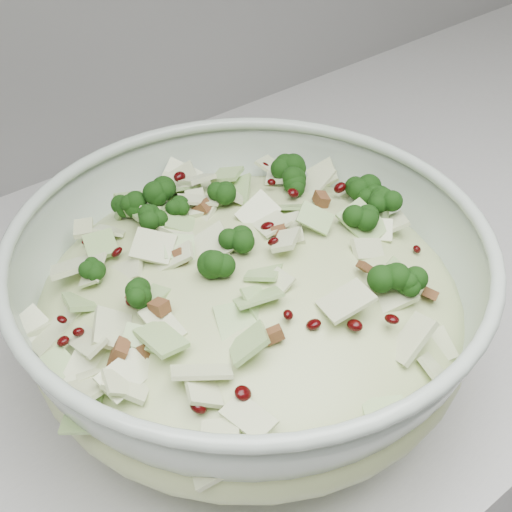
{
  "coord_description": "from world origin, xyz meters",
  "views": [
    {
      "loc": [
        -0.77,
        1.29,
        1.35
      ],
      "look_at": [
        -0.51,
        1.62,
        1.0
      ],
      "focal_mm": 50.0,
      "sensor_mm": 36.0,
      "label": 1
    }
  ],
  "objects": [
    {
      "name": "salad",
      "position": [
        -0.53,
        1.6,
        1.0
      ],
      "size": [
        0.36,
        0.36,
        0.14
      ],
      "rotation": [
        0.0,
        0.0,
        0.11
      ],
      "color": "#C0C889",
      "rests_on": "mixing_bowl"
    },
    {
      "name": "mixing_bowl",
      "position": [
        -0.53,
        1.6,
        0.97
      ],
      "size": [
        0.46,
        0.46,
        0.14
      ],
      "rotation": [
        0.0,
        0.0,
        0.38
      ],
      "color": "#A8B9A8",
      "rests_on": "counter"
    },
    {
      "name": "counter",
      "position": [
        0.0,
        1.7,
        0.45
      ],
      "size": [
        3.6,
        0.6,
        0.9
      ],
      "primitive_type": "cube",
      "color": "#B5B5B0",
      "rests_on": "floor"
    }
  ]
}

